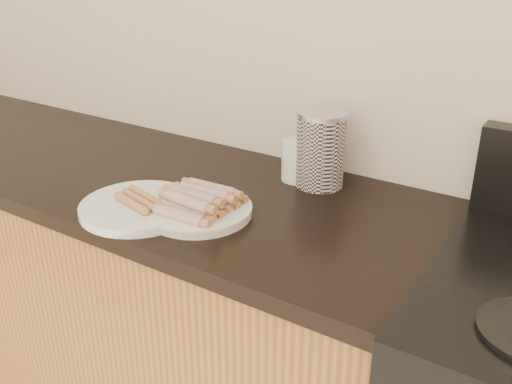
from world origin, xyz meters
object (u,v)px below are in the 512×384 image
Objects in this scene: main_plate at (199,212)px; mug at (298,161)px; side_plate at (139,207)px; canister at (321,149)px.

main_plate is 0.33m from mug.
mug reaches higher than side_plate.
canister is (0.28, 0.37, 0.09)m from side_plate.
canister is at bearing 63.84° from main_plate.
mug is (0.22, 0.37, 0.04)m from side_plate.
mug reaches higher than main_plate.
side_plate reaches higher than main_plate.
canister reaches higher than mug.
main_plate is at bearing -116.16° from canister.
side_plate is (-0.13, -0.06, 0.00)m from main_plate.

